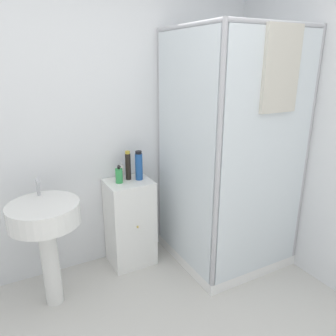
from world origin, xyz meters
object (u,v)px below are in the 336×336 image
(shampoo_bottle_tall_black, at_px, (128,166))
(shampoo_bottle_blue, at_px, (139,166))
(soap_dispenser, at_px, (119,175))
(sink, at_px, (46,226))
(lotion_bottle_white, at_px, (121,172))

(shampoo_bottle_tall_black, height_order, shampoo_bottle_blue, same)
(soap_dispenser, bearing_deg, shampoo_bottle_tall_black, 22.94)
(sink, xyz_separation_m, lotion_bottle_white, (0.69, 0.31, 0.20))
(shampoo_bottle_blue, bearing_deg, soap_dispenser, 178.81)
(sink, bearing_deg, soap_dispenser, 19.73)
(shampoo_bottle_blue, relative_size, lotion_bottle_white, 1.63)
(shampoo_bottle_blue, bearing_deg, shampoo_bottle_tall_black, 150.46)
(shampoo_bottle_blue, xyz_separation_m, lotion_bottle_white, (-0.13, 0.08, -0.06))
(soap_dispenser, height_order, shampoo_bottle_tall_black, shampoo_bottle_tall_black)
(soap_dispenser, bearing_deg, lotion_bottle_white, 57.49)
(soap_dispenser, relative_size, shampoo_bottle_blue, 0.61)
(soap_dispenser, relative_size, shampoo_bottle_tall_black, 0.61)
(sink, distance_m, soap_dispenser, 0.71)
(sink, relative_size, shampoo_bottle_tall_black, 3.76)
(sink, relative_size, shampoo_bottle_blue, 3.75)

